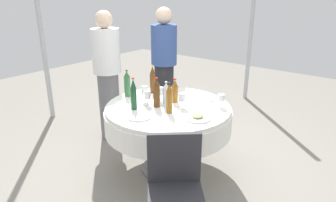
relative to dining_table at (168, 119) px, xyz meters
name	(u,v)px	position (x,y,z in m)	size (l,w,h in m)	color
ground_plane	(168,169)	(0.00, 0.00, -0.59)	(10.00, 10.00, 0.00)	gray
dining_table	(168,119)	(0.00, 0.00, 0.00)	(1.29, 1.29, 0.74)	white
bottle_amber_north	(169,99)	(0.14, 0.12, 0.29)	(0.06, 0.06, 0.30)	#8C5619
bottle_amber_mid	(175,91)	(-0.13, -0.01, 0.27)	(0.07, 0.07, 0.25)	#8C5619
bottle_clear_west	(166,95)	(0.02, -0.01, 0.27)	(0.07, 0.07, 0.26)	silver
bottle_dark_green_south	(134,95)	(0.28, -0.20, 0.30)	(0.06, 0.06, 0.32)	#194728
bottle_brown_right	(157,93)	(0.09, -0.08, 0.29)	(0.07, 0.07, 0.30)	#593314
bottle_brown_outer	(153,80)	(-0.22, -0.39, 0.30)	(0.06, 0.06, 0.32)	#593314
bottle_green_near	(127,84)	(0.04, -0.53, 0.29)	(0.06, 0.06, 0.29)	#2D6B38
wine_glass_south	(160,91)	(-0.06, -0.14, 0.26)	(0.07, 0.07, 0.15)	white
wine_glass_right	(148,95)	(0.11, -0.17, 0.26)	(0.06, 0.06, 0.15)	white
wine_glass_outer	(182,97)	(-0.05, 0.14, 0.26)	(0.07, 0.07, 0.15)	white
wine_glass_near	(221,98)	(-0.30, 0.43, 0.25)	(0.07, 0.07, 0.13)	white
wine_glass_east	(144,91)	(0.04, -0.28, 0.27)	(0.06, 0.06, 0.16)	white
plate_east	(198,118)	(0.09, 0.42, 0.16)	(0.23, 0.23, 0.04)	white
plate_front	(205,98)	(-0.40, 0.18, 0.16)	(0.21, 0.21, 0.02)	white
plate_left	(139,116)	(0.39, -0.02, 0.16)	(0.23, 0.23, 0.02)	white
fork_mid	(176,95)	(-0.31, -0.14, 0.15)	(0.18, 0.02, 0.01)	silver
fork_west	(160,124)	(0.39, 0.22, 0.15)	(0.18, 0.02, 0.01)	silver
person_north	(108,75)	(-0.16, -1.08, 0.26)	(0.34, 0.34, 1.62)	slate
person_mid	(164,67)	(-0.86, -0.75, 0.27)	(0.34, 0.34, 1.63)	#26262B
chair_outer	(175,183)	(0.75, 0.66, -0.07)	(0.56, 0.56, 0.87)	#2D2D33
tent_pole_main	(41,30)	(-0.06, -2.31, 0.71)	(0.07, 0.07, 2.61)	#B2B5B7
tent_pole_secondary	(251,30)	(-2.68, -0.36, 0.61)	(0.07, 0.07, 2.39)	#B2B5B7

